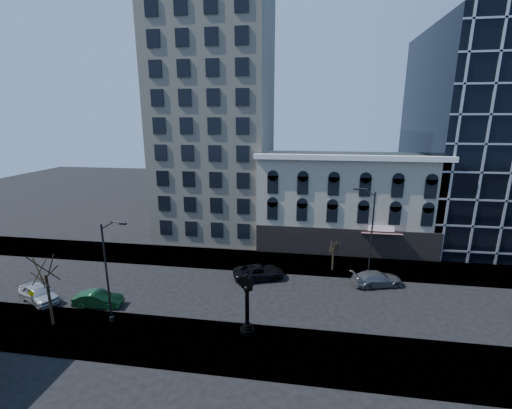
% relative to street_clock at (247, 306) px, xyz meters
% --- Properties ---
extents(ground, '(160.00, 160.00, 0.00)m').
position_rel_street_clock_xyz_m(ground, '(-2.84, 6.12, -2.38)').
color(ground, black).
rests_on(ground, ground).
extents(sidewalk_far, '(160.00, 6.00, 0.12)m').
position_rel_street_clock_xyz_m(sidewalk_far, '(-2.84, 14.12, -2.32)').
color(sidewalk_far, gray).
rests_on(sidewalk_far, ground).
extents(sidewalk_near, '(160.00, 6.00, 0.12)m').
position_rel_street_clock_xyz_m(sidewalk_near, '(-2.84, -1.88, -2.32)').
color(sidewalk_near, gray).
rests_on(sidewalk_near, ground).
extents(cream_tower, '(15.90, 15.40, 42.50)m').
position_rel_street_clock_xyz_m(cream_tower, '(-8.95, 25.00, 16.94)').
color(cream_tower, beige).
rests_on(cream_tower, ground).
extents(victorian_row, '(22.60, 11.19, 12.50)m').
position_rel_street_clock_xyz_m(victorian_row, '(9.17, 22.01, 3.62)').
color(victorian_row, '#ABA38D').
rests_on(victorian_row, ground).
extents(glass_office, '(20.00, 20.15, 28.00)m').
position_rel_street_clock_xyz_m(glass_office, '(29.16, 27.02, 11.62)').
color(glass_office, black).
rests_on(glass_office, ground).
extents(street_clock, '(1.13, 1.13, 5.00)m').
position_rel_street_clock_xyz_m(street_clock, '(0.00, 0.00, 0.00)').
color(street_clock, black).
rests_on(street_clock, sidewalk_near).
extents(street_lamp_near, '(2.33, 0.41, 8.97)m').
position_rel_street_clock_xyz_m(street_lamp_near, '(-10.79, -0.24, 4.51)').
color(street_lamp_near, black).
rests_on(street_lamp_near, sidewalk_near).
extents(street_lamp_far, '(2.45, 0.85, 9.60)m').
position_rel_street_clock_xyz_m(street_lamp_far, '(10.57, 12.59, 4.99)').
color(street_lamp_far, black).
rests_on(street_lamp_far, sidewalk_far).
extents(bare_tree_near, '(4.13, 4.13, 7.09)m').
position_rel_street_clock_xyz_m(bare_tree_near, '(-15.99, -1.33, 3.10)').
color(bare_tree_near, black).
rests_on(bare_tree_near, sidewalk_near).
extents(bare_tree_far, '(2.40, 2.40, 4.12)m').
position_rel_street_clock_xyz_m(bare_tree_far, '(7.42, 12.78, 0.85)').
color(bare_tree_far, black).
rests_on(bare_tree_far, sidewalk_far).
extents(warning_sign, '(0.67, 0.09, 2.06)m').
position_rel_street_clock_xyz_m(warning_sign, '(-19.02, 0.12, -0.84)').
color(warning_sign, black).
rests_on(warning_sign, sidewalk_near).
extents(car_near_a, '(5.05, 3.66, 1.60)m').
position_rel_street_clock_xyz_m(car_near_a, '(-20.02, 1.93, -1.58)').
color(car_near_a, '#A5A8AD').
rests_on(car_near_a, ground).
extents(car_near_b, '(4.40, 1.93, 1.40)m').
position_rel_street_clock_xyz_m(car_near_b, '(-14.04, 1.96, -1.68)').
color(car_near_b, '#143F1E').
rests_on(car_near_b, ground).
extents(car_far_a, '(5.99, 4.28, 1.52)m').
position_rel_street_clock_xyz_m(car_far_a, '(-0.44, 9.55, -1.62)').
color(car_far_a, black).
rests_on(car_far_a, ground).
extents(car_far_b, '(5.48, 3.41, 1.48)m').
position_rel_street_clock_xyz_m(car_far_b, '(11.66, 9.90, -1.64)').
color(car_far_b, '#595B60').
rests_on(car_far_b, ground).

